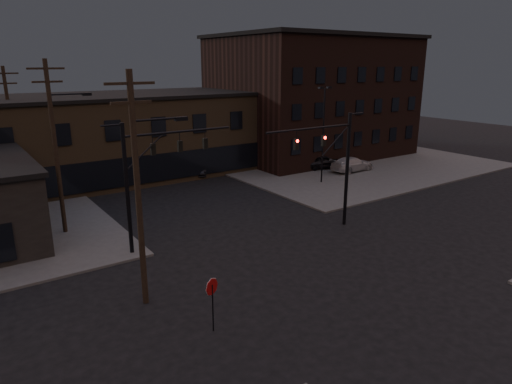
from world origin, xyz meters
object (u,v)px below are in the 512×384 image
Objects in this scene: stop_sign at (212,292)px; parked_car_lot_b at (352,164)px; parked_car_lot_a at (323,161)px; car_crossing at (196,166)px; traffic_signal_far at (147,171)px; traffic_signal_near at (336,159)px.

stop_sign is 32.17m from parked_car_lot_b.
parked_car_lot_a is 0.89× the size of parked_car_lot_b.
stop_sign is 29.35m from car_crossing.
traffic_signal_far is at bearing 106.04° from parked_car_lot_b.
traffic_signal_far reaches higher than car_crossing.
parked_car_lot_a is at bearing 23.38° from traffic_signal_far.
traffic_signal_near is at bearing 156.76° from parked_car_lot_a.
parked_car_lot_b is 16.51m from car_crossing.
traffic_signal_near is 15.17m from stop_sign.
traffic_signal_far is at bearing 130.50° from parked_car_lot_a.
parked_car_lot_b is (1.81, -2.63, -0.04)m from parked_car_lot_a.
stop_sign is at bearing 146.07° from parked_car_lot_a.
stop_sign is 32.26m from parked_car_lot_a.
traffic_signal_near reaches higher than parked_car_lot_a.
stop_sign is (-1.28, -9.99, -3.17)m from traffic_signal_far.
traffic_signal_near is at bearing 25.90° from stop_sign.
parked_car_lot_b is at bearing 33.27° from stop_sign.
traffic_signal_near is at bearing 128.90° from parked_car_lot_b.
parked_car_lot_b is (25.60, 7.66, -4.12)m from traffic_signal_far.
traffic_signal_far is 10.55m from stop_sign.
stop_sign is (-13.36, -6.49, -3.09)m from traffic_signal_near.
traffic_signal_far is (-12.07, 3.50, 0.08)m from traffic_signal_near.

